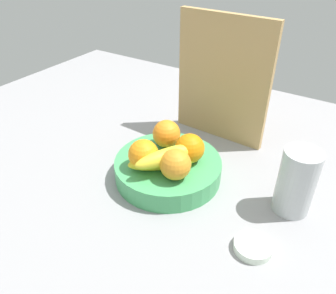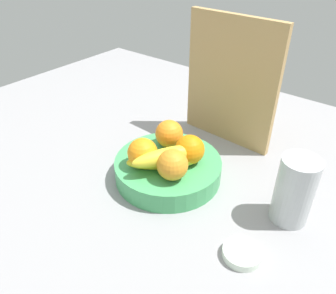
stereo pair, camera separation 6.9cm
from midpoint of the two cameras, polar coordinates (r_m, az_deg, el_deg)
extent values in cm
cube|color=gray|center=(85.57, -1.97, -6.87)|extent=(180.00, 140.00, 3.00)
cylinder|color=#44A560|center=(84.66, -2.34, -3.79)|extent=(26.95, 26.95, 5.25)
sphere|color=orange|center=(86.66, -2.55, 2.23)|extent=(7.32, 7.32, 7.32)
sphere|color=orange|center=(79.27, -6.74, -1.35)|extent=(7.32, 7.32, 7.32)
sphere|color=orange|center=(75.55, -1.34, -3.08)|extent=(7.32, 7.32, 7.32)
sphere|color=orange|center=(80.88, 1.31, -0.29)|extent=(7.32, 7.32, 7.32)
ellipsoid|color=yellow|center=(79.31, -3.31, -2.60)|extent=(15.17, 14.50, 4.00)
ellipsoid|color=yellow|center=(77.31, -2.49, -1.64)|extent=(11.80, 16.78, 4.00)
cube|color=tan|center=(95.78, 7.29, 11.31)|extent=(28.05, 3.06, 36.00)
cylinder|color=#B6BBBD|center=(76.39, 18.82, -5.77)|extent=(8.16, 8.16, 15.69)
cylinder|color=silver|center=(70.39, 11.58, -16.51)|extent=(7.75, 7.75, 1.71)
camera|label=1|loc=(0.03, -92.45, -1.64)|focal=35.46mm
camera|label=2|loc=(0.03, 87.55, 1.64)|focal=35.46mm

